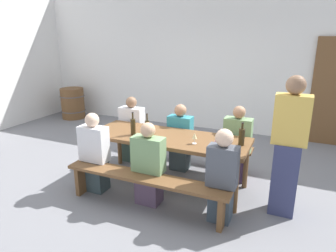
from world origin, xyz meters
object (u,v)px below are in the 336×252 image
at_px(bench_near, 145,183).
at_px(wine_bottle_1, 242,137).
at_px(wine_bottle_0, 147,127).
at_px(seated_guest_near_0, 95,155).
at_px(wine_glass_0, 195,136).
at_px(wine_glass_1, 217,140).
at_px(seated_guest_far_1, 180,139).
at_px(seated_guest_far_0, 132,131).
at_px(seated_guest_near_2, 222,178).
at_px(wooden_door, 336,93).
at_px(tasting_table, 168,141).
at_px(wine_barrel, 73,103).
at_px(bench_far, 185,146).
at_px(seated_guest_far_2, 237,146).
at_px(standing_host, 288,150).
at_px(wine_bottle_2, 133,126).
at_px(seated_guest_near_1, 149,166).

bearing_deg(bench_near, wine_bottle_1, 36.91).
bearing_deg(wine_bottle_0, seated_guest_near_0, -137.22).
xyz_separation_m(wine_glass_0, wine_glass_1, (0.30, -0.02, -0.00)).
distance_m(bench_near, seated_guest_far_1, 1.29).
bearing_deg(seated_guest_far_1, seated_guest_far_0, -90.00).
bearing_deg(seated_guest_near_2, wooden_door, -21.50).
bearing_deg(seated_guest_far_0, wine_bottle_1, 75.24).
bearing_deg(wine_glass_0, seated_guest_near_0, -162.14).
distance_m(tasting_table, wine_bottle_1, 1.04).
distance_m(seated_guest_near_2, wine_barrel, 5.57).
xyz_separation_m(wine_bottle_0, wine_bottle_1, (1.32, 0.10, 0.01)).
relative_size(wine_glass_0, seated_guest_far_1, 0.14).
bearing_deg(bench_far, seated_guest_far_2, -9.73).
height_order(bench_near, standing_host, standing_host).
xyz_separation_m(seated_guest_near_0, seated_guest_far_1, (0.83, 1.13, -0.02)).
xyz_separation_m(bench_far, wine_glass_0, (0.44, -0.85, 0.49)).
height_order(wine_glass_0, seated_guest_near_2, seated_guest_near_2).
bearing_deg(seated_guest_far_0, tasting_table, 58.58).
bearing_deg(seated_guest_far_2, seated_guest_far_1, -90.00).
distance_m(tasting_table, wine_bottle_2, 0.54).
relative_size(wine_glass_1, seated_guest_far_0, 0.13).
bearing_deg(seated_guest_far_0, seated_guest_far_1, 90.00).
distance_m(bench_near, wine_barrel, 4.90).
bearing_deg(wine_bottle_2, seated_guest_far_0, 121.87).
bearing_deg(tasting_table, bench_far, 90.00).
height_order(bench_near, seated_guest_far_0, seated_guest_far_0).
bearing_deg(wine_barrel, wine_bottle_2, -37.36).
relative_size(seated_guest_far_0, wine_barrel, 1.44).
bearing_deg(wine_glass_0, seated_guest_near_1, -137.96).
relative_size(wine_bottle_2, seated_guest_far_1, 0.31).
relative_size(bench_far, seated_guest_near_1, 1.98).
bearing_deg(seated_guest_far_1, bench_near, 1.59).
distance_m(tasting_table, wine_bottle_0, 0.36).
bearing_deg(tasting_table, wine_bottle_1, 2.92).
bearing_deg(seated_guest_far_2, seated_guest_near_2, 2.88).
relative_size(tasting_table, wine_glass_0, 15.36).
height_order(seated_guest_near_0, wine_barrel, seated_guest_near_0).
relative_size(seated_guest_far_0, seated_guest_far_2, 0.99).
distance_m(wine_bottle_0, seated_guest_near_2, 1.38).
height_order(tasting_table, wine_glass_1, wine_glass_1).
distance_m(seated_guest_far_0, standing_host, 2.62).
xyz_separation_m(seated_guest_far_2, standing_host, (0.71, -0.67, 0.30)).
xyz_separation_m(tasting_table, seated_guest_far_1, (-0.04, 0.56, -0.16)).
distance_m(seated_guest_near_2, seated_guest_far_0, 2.17).
xyz_separation_m(wine_bottle_2, seated_guest_near_1, (0.46, -0.42, -0.36)).
height_order(tasting_table, wine_bottle_0, wine_bottle_0).
distance_m(tasting_table, bench_far, 0.78).
bearing_deg(wine_bottle_0, bench_near, -65.34).
height_order(bench_far, seated_guest_near_1, seated_guest_near_1).
bearing_deg(seated_guest_far_1, wine_bottle_1, 64.13).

